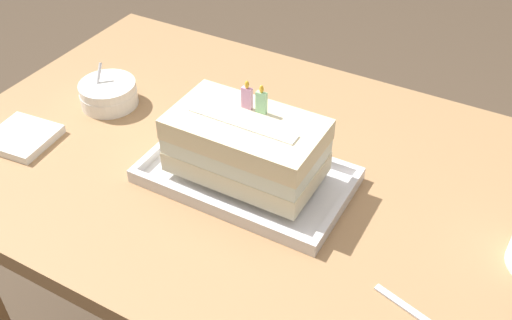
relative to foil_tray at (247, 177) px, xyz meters
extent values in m
cube|color=#9E754C|center=(0.01, 0.05, -0.03)|extent=(1.17, 0.73, 0.04)
cube|color=#9E754C|center=(-0.51, 0.35, -0.38)|extent=(0.06, 0.06, 0.67)
cube|color=silver|center=(0.00, 0.00, 0.00)|extent=(0.34, 0.20, 0.01)
cube|color=silver|center=(0.00, -0.09, 0.01)|extent=(0.34, 0.01, 0.02)
cube|color=silver|center=(0.00, 0.09, 0.01)|extent=(0.34, 0.01, 0.02)
cube|color=silver|center=(-0.17, 0.00, 0.01)|extent=(0.01, 0.18, 0.02)
cube|color=silver|center=(0.17, 0.00, 0.01)|extent=(0.01, 0.18, 0.02)
cube|color=beige|center=(0.00, 0.00, 0.03)|extent=(0.24, 0.14, 0.04)
cube|color=silver|center=(0.00, 0.00, 0.07)|extent=(0.24, 0.14, 0.03)
cube|color=beige|center=(0.00, 0.00, 0.10)|extent=(0.24, 0.14, 0.04)
cube|color=white|center=(0.00, -0.01, 0.12)|extent=(0.18, 0.03, 0.00)
cube|color=#E099C6|center=(-0.02, 0.03, 0.14)|extent=(0.02, 0.01, 0.04)
ellipsoid|color=yellow|center=(-0.02, 0.03, 0.16)|extent=(0.01, 0.01, 0.01)
cube|color=#99DB9E|center=(0.01, 0.03, 0.14)|extent=(0.02, 0.01, 0.04)
ellipsoid|color=yellow|center=(0.01, 0.03, 0.16)|extent=(0.01, 0.01, 0.01)
cylinder|color=white|center=(-0.35, 0.07, 0.01)|extent=(0.11, 0.11, 0.03)
cylinder|color=white|center=(-0.35, 0.07, 0.03)|extent=(0.11, 0.11, 0.03)
cylinder|color=silver|center=(-0.37, 0.06, 0.05)|extent=(0.01, 0.04, 0.05)
cube|color=silver|center=(0.33, -0.12, -0.01)|extent=(0.11, 0.04, 0.00)
cube|color=white|center=(-0.41, -0.10, 0.00)|extent=(0.12, 0.12, 0.02)
camera|label=1|loc=(0.37, -0.64, 0.65)|focal=40.93mm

